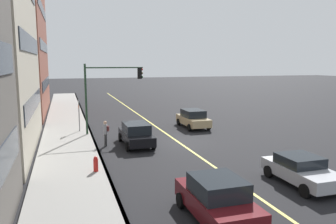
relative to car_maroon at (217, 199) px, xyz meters
The scene contains 12 objects.
ground 12.00m from the car_maroon, 12.48° to the right, with size 200.00×200.00×0.00m, color black.
sidewalk_slab 12.73m from the car_maroon, 23.06° to the left, with size 80.00×3.73×0.15m, color gray.
curb_edge 12.14m from the car_maroon, 15.27° to the left, with size 80.00×0.16×0.15m, color slate.
lane_stripe_center 12.00m from the car_maroon, 12.48° to the right, with size 80.00×0.16×0.01m, color #D8CC4C.
car_maroon is the anchor object (origin of this frame).
car_silver 5.75m from the car_maroon, 68.77° to the right, with size 4.00×2.02×1.35m.
car_tan 17.36m from the car_maroon, 18.83° to the right, with size 4.19×1.93×1.57m.
car_black 11.74m from the car_maroon, ahead, with size 4.36×1.93×1.55m.
pedestrian_with_backpack 12.25m from the car_maroon, 11.86° to the left, with size 0.46×0.44×1.77m.
traffic_light_mast 16.07m from the car_maroon, ahead, with size 0.28×4.56×5.57m.
street_sign_post 17.61m from the car_maroon, 13.20° to the left, with size 0.60×0.08×2.71m.
fire_hydrant 7.42m from the car_maroon, 30.07° to the left, with size 0.24×0.24×0.94m.
Camera 1 is at (-22.08, 7.69, 5.69)m, focal length 35.69 mm.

